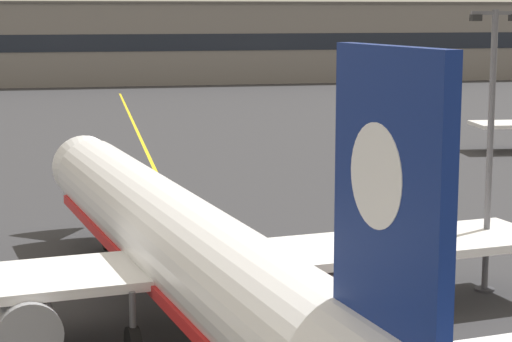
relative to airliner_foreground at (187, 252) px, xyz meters
The scene contains 5 objects.
taxiway_centreline 21.39m from the airliner_foreground, 83.20° to the left, with size 0.30×180.00×0.01m, color yellow.
airliner_foreground is the anchor object (origin of this frame).
apron_lamp_post 14.63m from the airliner_foreground, 13.47° to the left, with size 2.24×0.90×12.43m.
safety_cone_by_nose_gear 15.63m from the airliner_foreground, 82.18° to the left, with size 0.44×0.44×0.55m.
terminal_building 131.51m from the airliner_foreground, 83.72° to the left, with size 151.41×12.40×13.88m.
Camera 1 is at (-7.61, -26.14, 12.40)m, focal length 67.58 mm.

